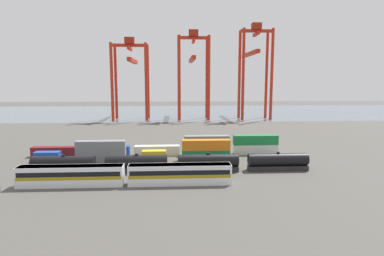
% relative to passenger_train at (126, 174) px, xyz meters
% --- Properties ---
extents(ground_plane, '(420.00, 420.00, 0.00)m').
position_rel_passenger_train_xyz_m(ground_plane, '(13.61, 60.52, -2.14)').
color(ground_plane, '#4C4944').
extents(harbour_water, '(400.00, 110.00, 0.01)m').
position_rel_passenger_train_xyz_m(harbour_water, '(13.61, 153.49, -2.14)').
color(harbour_water, slate).
rests_on(harbour_water, ground_plane).
extents(passenger_train, '(40.43, 3.14, 3.90)m').
position_rel_passenger_train_xyz_m(passenger_train, '(0.00, 0.00, 0.00)').
color(passenger_train, silver).
rests_on(passenger_train, ground_plane).
extents(freight_tank_row, '(60.35, 2.71, 4.17)m').
position_rel_passenger_train_xyz_m(freight_tank_row, '(8.91, 8.77, -0.20)').
color(freight_tank_row, '#232326').
rests_on(freight_tank_row, ground_plane).
extents(shipping_container_0, '(6.04, 2.44, 2.60)m').
position_rel_passenger_train_xyz_m(shipping_container_0, '(-21.98, 19.35, -0.84)').
color(shipping_container_0, '#1C4299').
rests_on(shipping_container_0, ground_plane).
extents(shipping_container_1, '(12.10, 2.44, 2.60)m').
position_rel_passenger_train_xyz_m(shipping_container_1, '(-8.89, 19.35, -0.84)').
color(shipping_container_1, slate).
rests_on(shipping_container_1, ground_plane).
extents(shipping_container_2, '(12.10, 2.44, 2.60)m').
position_rel_passenger_train_xyz_m(shipping_container_2, '(-8.89, 19.35, 1.76)').
color(shipping_container_2, slate).
rests_on(shipping_container_2, shipping_container_1).
extents(shipping_container_3, '(6.04, 2.44, 2.60)m').
position_rel_passenger_train_xyz_m(shipping_container_3, '(4.20, 19.35, -0.84)').
color(shipping_container_3, gold).
rests_on(shipping_container_3, ground_plane).
extents(shipping_container_4, '(12.10, 2.44, 2.60)m').
position_rel_passenger_train_xyz_m(shipping_container_4, '(17.30, 19.35, -0.84)').
color(shipping_container_4, '#197538').
rests_on(shipping_container_4, ground_plane).
extents(shipping_container_5, '(12.10, 2.44, 2.60)m').
position_rel_passenger_train_xyz_m(shipping_container_5, '(17.30, 19.35, 1.76)').
color(shipping_container_5, orange).
rests_on(shipping_container_5, shipping_container_4).
extents(shipping_container_6, '(12.10, 2.44, 2.60)m').
position_rel_passenger_train_xyz_m(shipping_container_6, '(-22.24, 25.61, -0.84)').
color(shipping_container_6, maroon).
rests_on(shipping_container_6, ground_plane).
extents(shipping_container_7, '(12.10, 2.44, 2.60)m').
position_rel_passenger_train_xyz_m(shipping_container_7, '(-8.79, 25.61, -0.84)').
color(shipping_container_7, '#1C4299').
rests_on(shipping_container_7, ground_plane).
extents(shipping_container_8, '(12.10, 2.44, 2.60)m').
position_rel_passenger_train_xyz_m(shipping_container_8, '(4.65, 25.61, -0.84)').
color(shipping_container_8, silver).
rests_on(shipping_container_8, ground_plane).
extents(shipping_container_9, '(12.10, 2.44, 2.60)m').
position_rel_passenger_train_xyz_m(shipping_container_9, '(18.10, 25.61, -0.84)').
color(shipping_container_9, silver).
rests_on(shipping_container_9, ground_plane).
extents(shipping_container_10, '(12.10, 2.44, 2.60)m').
position_rel_passenger_train_xyz_m(shipping_container_10, '(18.10, 25.61, 1.76)').
color(shipping_container_10, slate).
rests_on(shipping_container_10, shipping_container_9).
extents(shipping_container_11, '(12.10, 2.44, 2.60)m').
position_rel_passenger_train_xyz_m(shipping_container_11, '(31.55, 25.61, -0.84)').
color(shipping_container_11, silver).
rests_on(shipping_container_11, ground_plane).
extents(shipping_container_12, '(12.10, 2.44, 2.60)m').
position_rel_passenger_train_xyz_m(shipping_container_12, '(31.55, 25.61, 1.76)').
color(shipping_container_12, '#197538').
rests_on(shipping_container_12, shipping_container_11).
extents(gantry_crane_west, '(18.74, 34.64, 42.24)m').
position_rel_passenger_train_xyz_m(gantry_crane_west, '(-13.11, 114.71, 23.86)').
color(gantry_crane_west, red).
rests_on(gantry_crane_west, ground_plane).
extents(gantry_crane_central, '(16.78, 36.17, 46.25)m').
position_rel_passenger_train_xyz_m(gantry_crane_central, '(19.76, 114.98, 25.60)').
color(gantry_crane_central, red).
rests_on(gantry_crane_central, ground_plane).
extents(gantry_crane_east, '(16.56, 36.64, 49.96)m').
position_rel_passenger_train_xyz_m(gantry_crane_east, '(52.63, 114.92, 27.77)').
color(gantry_crane_east, red).
rests_on(gantry_crane_east, ground_plane).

